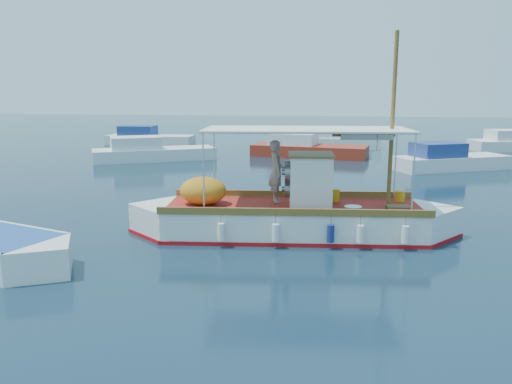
# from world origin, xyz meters

# --- Properties ---
(ground) EXTENTS (160.00, 160.00, 0.00)m
(ground) POSITION_xyz_m (0.00, 0.00, 0.00)
(ground) COLOR black
(ground) RESTS_ON ground
(fishing_caique) EXTENTS (10.47, 3.56, 6.42)m
(fishing_caique) POSITION_xyz_m (0.52, 0.28, 0.57)
(fishing_caique) COLOR white
(fishing_caique) RESTS_ON ground
(bg_boat_nw) EXTENTS (8.06, 5.75, 1.80)m
(bg_boat_nw) POSITION_xyz_m (-10.11, 16.24, 0.49)
(bg_boat_nw) COLOR silver
(bg_boat_nw) RESTS_ON ground
(bg_boat_n) EXTENTS (8.30, 4.13, 1.80)m
(bg_boat_n) POSITION_xyz_m (-0.11, 20.07, 0.49)
(bg_boat_n) COLOR maroon
(bg_boat_n) RESTS_ON ground
(bg_boat_ne) EXTENTS (7.06, 4.92, 1.80)m
(bg_boat_ne) POSITION_xyz_m (8.43, 15.11, 0.49)
(bg_boat_ne) COLOR silver
(bg_boat_ne) RESTS_ON ground
(bg_boat_far_w) EXTENTS (7.40, 2.35, 1.80)m
(bg_boat_far_w) POSITION_xyz_m (-14.03, 26.00, 0.49)
(bg_boat_far_w) COLOR silver
(bg_boat_far_w) RESTS_ON ground
(bg_boat_far_n) EXTENTS (6.17, 2.23, 1.80)m
(bg_boat_far_n) POSITION_xyz_m (2.25, 25.89, 0.49)
(bg_boat_far_n) COLOR silver
(bg_boat_far_n) RESTS_ON ground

